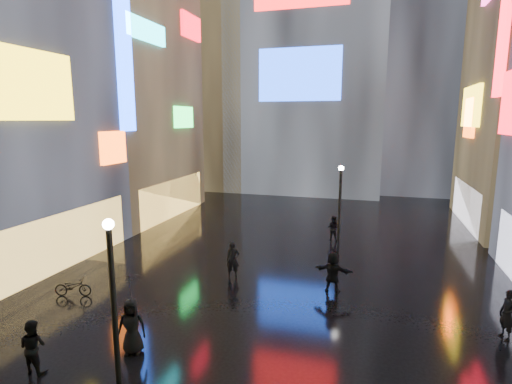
% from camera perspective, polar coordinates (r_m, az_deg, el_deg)
% --- Properties ---
extents(ground, '(140.00, 140.00, 0.00)m').
position_cam_1_polar(ground, '(24.03, 5.46, -8.48)').
color(ground, black).
rests_on(ground, ground).
extents(building_left_far, '(10.28, 12.00, 22.00)m').
position_cam_1_polar(building_left_far, '(34.98, -19.66, 15.08)').
color(building_left_far, black).
rests_on(building_left_far, ground).
extents(tower_flank_right, '(12.00, 12.00, 34.00)m').
position_cam_1_polar(tower_flank_right, '(49.47, 23.17, 20.33)').
color(tower_flank_right, black).
rests_on(tower_flank_right, ground).
extents(tower_flank_left, '(10.00, 10.00, 26.00)m').
position_cam_1_polar(tower_flank_left, '(48.25, -6.13, 16.53)').
color(tower_flank_left, black).
rests_on(tower_flank_left, ground).
extents(lamp_near, '(0.30, 0.30, 5.20)m').
position_cam_1_polar(lamp_near, '(11.75, -19.69, -14.34)').
color(lamp_near, black).
rests_on(lamp_near, ground).
extents(lamp_far, '(0.30, 0.30, 5.20)m').
position_cam_1_polar(lamp_far, '(23.15, 11.88, -1.83)').
color(lamp_far, black).
rests_on(lamp_far, ground).
extents(pedestrian_1, '(0.85, 0.67, 1.71)m').
position_cam_1_polar(pedestrian_1, '(14.83, -29.27, -18.68)').
color(pedestrian_1, black).
rests_on(pedestrian_1, ground).
extents(pedestrian_4, '(1.08, 0.88, 1.90)m').
position_cam_1_polar(pedestrian_4, '(14.59, -17.33, -17.84)').
color(pedestrian_4, black).
rests_on(pedestrian_4, ground).
extents(pedestrian_5, '(1.79, 0.76, 1.87)m').
position_cam_1_polar(pedestrian_5, '(18.65, 10.91, -11.22)').
color(pedestrian_5, black).
rests_on(pedestrian_5, ground).
extents(pedestrian_6, '(0.77, 0.63, 1.81)m').
position_cam_1_polar(pedestrian_6, '(19.98, -3.34, -9.67)').
color(pedestrian_6, black).
rests_on(pedestrian_6, ground).
extents(pedestrian_7, '(0.90, 0.77, 1.62)m').
position_cam_1_polar(pedestrian_7, '(26.33, 10.96, -5.10)').
color(pedestrian_7, black).
rests_on(pedestrian_7, ground).
extents(umbrella_2, '(1.22, 1.21, 0.85)m').
position_cam_1_polar(umbrella_2, '(14.00, -17.64, -12.85)').
color(umbrella_2, black).
rests_on(umbrella_2, pedestrian_4).
extents(bicycle, '(1.72, 0.98, 0.86)m').
position_cam_1_polar(bicycle, '(19.88, -24.68, -12.20)').
color(bicycle, black).
rests_on(bicycle, ground).
extents(pedestrian_8, '(0.66, 0.78, 1.82)m').
position_cam_1_polar(pedestrian_8, '(17.27, 32.27, -14.61)').
color(pedestrian_8, black).
rests_on(pedestrian_8, ground).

